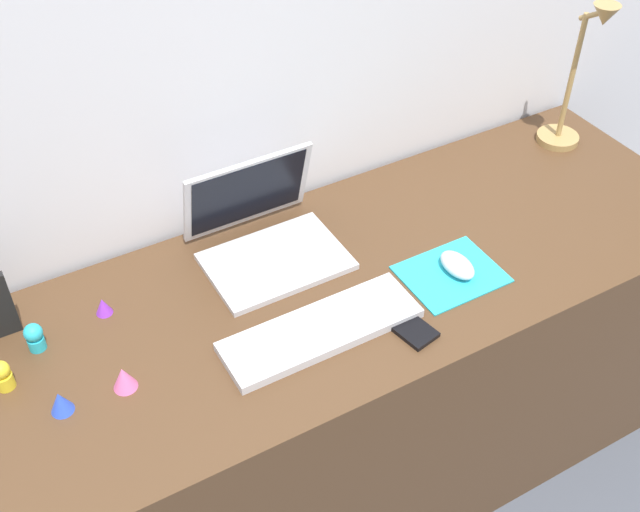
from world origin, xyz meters
The scene contains 14 objects.
ground_plane centered at (0.00, 0.00, 0.00)m, with size 6.00×6.00×0.00m, color #474C56.
back_wall centered at (0.00, 0.35, 0.79)m, with size 3.07×0.05×1.58m, color silver.
desk centered at (0.00, 0.00, 0.37)m, with size 1.87×0.62×0.74m, color #4C331E.
laptop centered at (-0.08, 0.17, 0.79)m, with size 0.30×0.27×0.21m.
keyboard centered at (-0.09, -0.12, 0.75)m, with size 0.41×0.13×0.02m, color silver.
mousepad centered at (0.24, -0.11, 0.74)m, with size 0.21×0.17×0.00m, color #28B7CC.
mouse centered at (0.25, -0.10, 0.76)m, with size 0.06×0.10×0.03m, color silver.
cell_phone centered at (0.06, -0.18, 0.74)m, with size 0.06×0.13×0.01m, color black.
desk_lamp centered at (0.80, 0.16, 0.93)m, with size 0.11×0.14×0.40m.
toy_figurine_purple centered at (-0.45, 0.15, 0.76)m, with size 0.03×0.03×0.04m, color purple.
toy_figurine_cyan centered at (-0.60, 0.13, 0.77)m, with size 0.04×0.04×0.06m.
toy_figurine_pink centered at (-0.48, -0.05, 0.77)m, with size 0.05×0.05×0.05m, color pink.
toy_figurine_blue centered at (-0.60, -0.05, 0.76)m, with size 0.04×0.04×0.05m, color blue.
toy_figurine_yellow centered at (-0.67, 0.06, 0.77)m, with size 0.04×0.04×0.06m.
Camera 1 is at (-0.63, -1.05, 1.91)m, focal length 44.32 mm.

